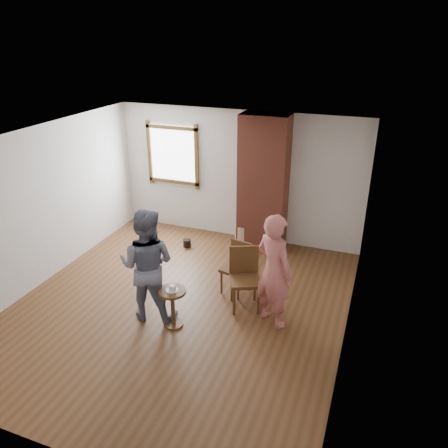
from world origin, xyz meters
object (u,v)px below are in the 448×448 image
Objects in this scene: dining_chair_right at (245,274)px; person_pink at (274,271)px; stoneware_crock at (243,234)px; dining_chair_left at (238,264)px; side_table at (173,302)px; man at (147,265)px.

dining_chair_right is 0.56× the size of person_pink.
dining_chair_left reaches higher than stoneware_crock.
side_table is 0.35× the size of person_pink.
dining_chair_right is 1.19m from side_table.
side_table is (-0.12, -2.85, 0.19)m from stoneware_crock.
stoneware_crock is at bearing 119.10° from dining_chair_left.
man is at bearing -101.45° from stoneware_crock.
man reaches higher than dining_chair_right.
man is 1.00× the size of person_pink.
dining_chair_right is (0.23, -0.36, 0.06)m from dining_chair_left.
dining_chair_right reaches higher than stoneware_crock.
man is 1.82m from person_pink.
dining_chair_right reaches higher than dining_chair_left.
dining_chair_right is at bearing -43.21° from dining_chair_left.
dining_chair_right is at bearing 47.27° from side_table.
person_pink is (1.20, -2.27, 0.65)m from stoneware_crock.
dining_chair_right is at bearing -71.21° from stoneware_crock.
person_pink is at bearing -62.16° from stoneware_crock.
dining_chair_right is at bearing 1.53° from person_pink.
stoneware_crock is 0.49× the size of dining_chair_left.
dining_chair_left is at bearing -141.41° from man.
person_pink reaches higher than side_table.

